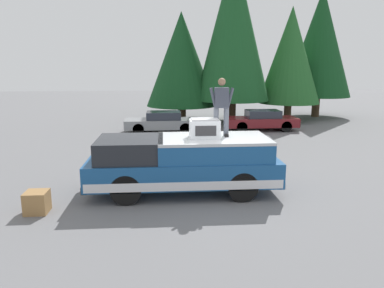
{
  "coord_description": "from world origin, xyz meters",
  "views": [
    {
      "loc": [
        -10.13,
        1.33,
        3.69
      ],
      "look_at": [
        0.73,
        0.48,
        1.35
      ],
      "focal_mm": 34.34,
      "sensor_mm": 36.0,
      "label": 1
    }
  ],
  "objects_px": {
    "parked_car_maroon": "(261,120)",
    "wooden_crate": "(37,202)",
    "pickup_truck": "(183,164)",
    "parked_car_grey": "(162,122)",
    "person_on_truck_bed": "(221,106)",
    "compressor_unit": "(205,128)"
  },
  "relations": [
    {
      "from": "wooden_crate",
      "to": "person_on_truck_bed",
      "type": "bearing_deg",
      "value": -74.16
    },
    {
      "from": "wooden_crate",
      "to": "parked_car_grey",
      "type": "bearing_deg",
      "value": -15.66
    },
    {
      "from": "pickup_truck",
      "to": "wooden_crate",
      "type": "xyz_separation_m",
      "value": [
        -1.26,
        3.81,
        -0.59
      ]
    },
    {
      "from": "person_on_truck_bed",
      "to": "wooden_crate",
      "type": "height_order",
      "value": "person_on_truck_bed"
    },
    {
      "from": "compressor_unit",
      "to": "wooden_crate",
      "type": "relative_size",
      "value": 1.5
    },
    {
      "from": "person_on_truck_bed",
      "to": "pickup_truck",
      "type": "bearing_deg",
      "value": 96.97
    },
    {
      "from": "parked_car_maroon",
      "to": "parked_car_grey",
      "type": "bearing_deg",
      "value": 92.19
    },
    {
      "from": "parked_car_maroon",
      "to": "wooden_crate",
      "type": "relative_size",
      "value": 7.32
    },
    {
      "from": "parked_car_grey",
      "to": "parked_car_maroon",
      "type": "bearing_deg",
      "value": -87.81
    },
    {
      "from": "pickup_truck",
      "to": "compressor_unit",
      "type": "xyz_separation_m",
      "value": [
        -0.08,
        -0.61,
        1.05
      ]
    },
    {
      "from": "parked_car_maroon",
      "to": "pickup_truck",
      "type": "bearing_deg",
      "value": 153.71
    },
    {
      "from": "person_on_truck_bed",
      "to": "parked_car_maroon",
      "type": "distance_m",
      "value": 11.09
    },
    {
      "from": "parked_car_grey",
      "to": "wooden_crate",
      "type": "distance_m",
      "value": 11.79
    },
    {
      "from": "person_on_truck_bed",
      "to": "parked_car_maroon",
      "type": "bearing_deg",
      "value": -21.33
    },
    {
      "from": "compressor_unit",
      "to": "person_on_truck_bed",
      "type": "relative_size",
      "value": 0.5
    },
    {
      "from": "compressor_unit",
      "to": "parked_car_grey",
      "type": "height_order",
      "value": "compressor_unit"
    },
    {
      "from": "parked_car_maroon",
      "to": "parked_car_grey",
      "type": "distance_m",
      "value": 5.72
    },
    {
      "from": "parked_car_grey",
      "to": "pickup_truck",
      "type": "bearing_deg",
      "value": -176.42
    },
    {
      "from": "parked_car_grey",
      "to": "wooden_crate",
      "type": "height_order",
      "value": "parked_car_grey"
    },
    {
      "from": "parked_car_maroon",
      "to": "parked_car_grey",
      "type": "height_order",
      "value": "same"
    },
    {
      "from": "compressor_unit",
      "to": "parked_car_maroon",
      "type": "relative_size",
      "value": 0.2
    },
    {
      "from": "parked_car_grey",
      "to": "person_on_truck_bed",
      "type": "bearing_deg",
      "value": -170.02
    }
  ]
}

